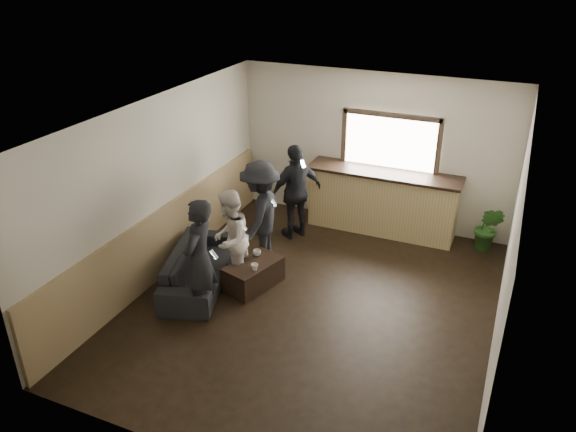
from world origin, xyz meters
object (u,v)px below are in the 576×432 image
at_px(sofa, 199,266).
at_px(person_c, 261,215).
at_px(potted_plant, 488,228).
at_px(cup_a, 257,253).
at_px(person_a, 199,259).
at_px(coffee_table, 254,274).
at_px(person_b, 230,239).
at_px(person_d, 296,192).
at_px(cup_b, 255,267).
at_px(bar_counter, 383,198).

xyz_separation_m(sofa, person_c, (0.61, 0.91, 0.59)).
bearing_deg(sofa, potted_plant, -71.18).
relative_size(cup_a, person_a, 0.07).
bearing_deg(coffee_table, person_b, -171.02).
distance_m(sofa, potted_plant, 4.84).
distance_m(sofa, person_d, 2.24).
bearing_deg(coffee_table, person_c, 105.73).
relative_size(person_b, person_c, 0.87).
xyz_separation_m(cup_b, person_c, (-0.30, 0.83, 0.43)).
bearing_deg(person_b, sofa, -77.15).
bearing_deg(bar_counter, potted_plant, -1.42).
height_order(bar_counter, person_d, bar_counter).
height_order(bar_counter, cup_b, bar_counter).
distance_m(cup_a, person_a, 1.25).
bearing_deg(cup_b, sofa, -175.42).
height_order(cup_b, potted_plant, potted_plant).
xyz_separation_m(cup_a, person_b, (-0.30, -0.28, 0.32)).
relative_size(sofa, person_a, 1.14).
bearing_deg(person_d, coffee_table, 37.21).
relative_size(cup_a, person_d, 0.07).
relative_size(sofa, potted_plant, 2.36).
relative_size(sofa, cup_b, 18.31).
bearing_deg(person_a, person_c, 166.67).
xyz_separation_m(sofa, potted_plant, (3.95, 2.80, 0.13)).
height_order(person_c, person_d, person_c).
xyz_separation_m(bar_counter, person_c, (-1.48, -1.94, 0.24)).
bearing_deg(person_c, person_b, -18.22).
bearing_deg(coffee_table, cup_a, 101.57).
distance_m(cup_b, person_d, 2.01).
bearing_deg(bar_counter, cup_a, -119.42).
xyz_separation_m(cup_a, person_a, (-0.30, -1.13, 0.43)).
xyz_separation_m(person_a, person_c, (0.16, 1.57, 0.01)).
distance_m(cup_a, cup_b, 0.43).
height_order(cup_b, person_d, person_d).
xyz_separation_m(sofa, cup_b, (0.91, 0.07, 0.16)).
relative_size(person_c, person_d, 1.04).
relative_size(sofa, cup_a, 16.40).
distance_m(bar_counter, person_b, 3.13).
relative_size(coffee_table, person_b, 0.59).
xyz_separation_m(person_a, person_d, (0.30, 2.69, -0.02)).
xyz_separation_m(bar_counter, person_d, (-1.34, -0.82, 0.21)).
relative_size(bar_counter, person_d, 1.58).
height_order(bar_counter, potted_plant, bar_counter).
bearing_deg(bar_counter, person_c, -127.31).
height_order(cup_b, person_a, person_a).
height_order(cup_b, person_c, person_c).
xyz_separation_m(potted_plant, person_d, (-3.19, -0.77, 0.43)).
distance_m(bar_counter, coffee_table, 2.94).
bearing_deg(person_d, person_b, 26.36).
xyz_separation_m(sofa, coffee_table, (0.80, 0.25, -0.09)).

